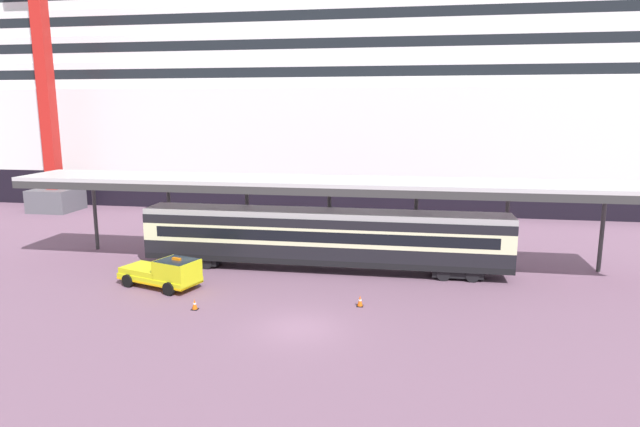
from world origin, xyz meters
TOP-DOWN VIEW (x-y plane):
  - ground_plane at (0.00, 0.00)m, footprint 400.00×400.00m
  - cruise_ship at (-7.67, 43.87)m, footprint 144.80×25.91m
  - platform_canopy at (-0.40, 10.58)m, footprint 42.88×5.14m
  - train_carriage at (-0.40, 10.12)m, footprint 24.56×2.81m
  - service_truck at (-9.30, 4.80)m, footprint 5.57×3.55m
  - traffic_cone_near at (2.73, 3.55)m, footprint 0.36×0.36m
  - traffic_cone_mid at (-6.14, 1.57)m, footprint 0.36×0.36m
  - dockside_crane at (-31.65, 27.12)m, footprint 13.87×4.40m

SIDE VIEW (x-z plane):
  - ground_plane at x=0.00m, z-range 0.00..0.00m
  - traffic_cone_mid at x=-6.14m, z-range -0.01..0.59m
  - traffic_cone_near at x=2.73m, z-range -0.01..0.63m
  - service_truck at x=-9.30m, z-range -0.02..2.00m
  - train_carriage at x=-0.40m, z-range 0.26..4.37m
  - platform_canopy at x=-0.40m, z-range 2.77..8.93m
  - cruise_ship at x=-7.67m, z-range -6.64..33.81m
  - dockside_crane at x=-31.65m, z-range -11.07..44.58m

